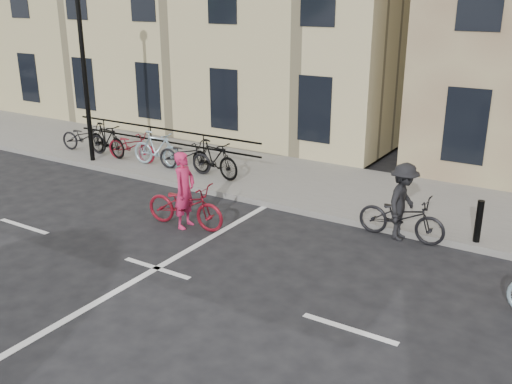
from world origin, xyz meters
The scene contains 7 objects.
ground centered at (0.00, 0.00, 0.00)m, with size 120.00×120.00×0.00m, color black.
sidewalk centered at (-4.00, 6.00, 0.07)m, with size 46.00×4.00×0.15m, color slate.
lamp_post centered at (-6.50, 4.40, 3.49)m, with size 0.36×0.36×5.28m.
bollard_east centered at (5.00, 4.25, 0.60)m, with size 0.14×0.14×0.90m, color black.
parked_bikes centered at (-4.92, 5.04, 0.65)m, with size 7.25×1.23×1.05m.
cyclist_pink centered at (-0.87, 1.98, 0.61)m, with size 2.02×0.87×1.75m.
cyclist_dark centered at (3.50, 3.90, 0.67)m, with size 1.91×1.10×1.69m.
Camera 1 is at (6.89, -7.39, 4.97)m, focal length 40.00 mm.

